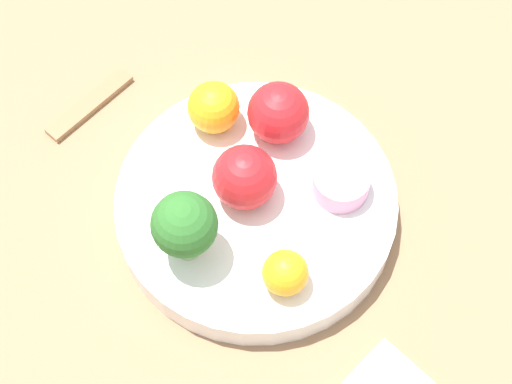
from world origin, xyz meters
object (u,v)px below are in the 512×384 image
at_px(small_cup, 341,183).
at_px(spoon, 90,105).
at_px(apple_green, 245,176).
at_px(apple_red, 278,113).
at_px(orange_front, 214,107).
at_px(bowl, 256,206).
at_px(broccoli, 185,226).
at_px(orange_back, 285,273).

height_order(small_cup, spoon, small_cup).
height_order(apple_green, spoon, apple_green).
height_order(apple_red, orange_front, apple_red).
distance_m(bowl, orange_front, 0.09).
distance_m(broccoli, apple_green, 0.07).
xyz_separation_m(apple_red, orange_front, (-0.05, -0.02, -0.00)).
bearing_deg(broccoli, spoon, 149.48).
bearing_deg(small_cup, bowl, -145.91).
distance_m(apple_green, orange_front, 0.07).
bearing_deg(apple_green, apple_red, 93.49).
bearing_deg(apple_red, bowl, -78.06).
height_order(apple_red, orange_back, apple_red).
xyz_separation_m(apple_green, small_cup, (0.07, 0.04, -0.01)).
distance_m(apple_red, orange_front, 0.05).
height_order(orange_front, small_cup, orange_front).
height_order(apple_red, apple_green, same).
bearing_deg(broccoli, orange_front, 108.98).
relative_size(bowl, apple_green, 4.42).
bearing_deg(orange_front, small_cup, -4.89).
bearing_deg(apple_red, orange_front, -160.87).
xyz_separation_m(orange_front, spoon, (-0.11, -0.02, -0.05)).
relative_size(bowl, small_cup, 5.03).
height_order(bowl, apple_red, apple_red).
height_order(orange_back, spoon, orange_back).
distance_m(apple_red, small_cup, 0.08).
xyz_separation_m(bowl, broccoli, (-0.03, -0.06, 0.05)).
relative_size(apple_red, orange_front, 1.17).
bearing_deg(bowl, broccoli, -111.86).
xyz_separation_m(bowl, spoon, (-0.18, 0.03, -0.01)).
xyz_separation_m(broccoli, small_cup, (0.08, 0.10, -0.03)).
relative_size(orange_front, spoon, 0.47).
bearing_deg(orange_front, orange_back, -41.18).
relative_size(bowl, spoon, 2.47).
distance_m(broccoli, orange_back, 0.08).
bearing_deg(apple_red, spoon, -166.90).
xyz_separation_m(bowl, orange_back, (0.05, -0.05, 0.03)).
height_order(apple_green, orange_back, apple_green).
bearing_deg(bowl, apple_red, 101.94).
distance_m(orange_back, small_cup, 0.09).
relative_size(small_cup, spoon, 0.49).
relative_size(bowl, orange_front, 5.25).
bearing_deg(bowl, apple_green, 173.24).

